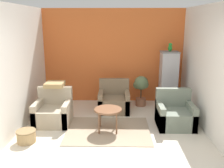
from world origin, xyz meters
The scene contains 14 objects.
ground_plane centered at (0.00, 0.00, 0.00)m, with size 20.00×20.00×0.00m, color beige.
wall_back_accent centered at (0.00, 3.35, 1.32)m, with size 4.07×0.06×2.64m.
wall_left centered at (-2.00, 1.66, 1.32)m, with size 0.06×3.32×2.64m.
wall_right centered at (2.00, 1.66, 1.32)m, with size 0.06×3.32×2.64m.
area_rug centered at (-0.08, 1.21, 0.01)m, with size 1.79×1.45×0.01m.
coffee_table centered at (-0.08, 1.21, 0.44)m, with size 0.59×0.59×0.50m.
armchair_left centered at (-1.35, 1.60, 0.26)m, with size 0.80×0.76×0.80m.
armchair_right centered at (1.41, 1.50, 0.26)m, with size 0.80×0.76×0.80m.
armchair_middle centered at (0.04, 2.45, 0.26)m, with size 0.80×0.76×0.80m.
birdcage centered at (1.49, 2.79, 0.74)m, with size 0.57×0.57×1.52m.
parrot centered at (1.49, 2.80, 1.63)m, with size 0.10×0.19×0.23m.
potted_plant centered at (0.78, 2.88, 0.54)m, with size 0.42×0.38×0.84m.
wicker_basket centered at (-1.65, 0.66, 0.13)m, with size 0.38×0.38×0.24m.
throw_pillow centered at (-1.35, 1.87, 0.85)m, with size 0.43×0.43×0.10m.
Camera 1 is at (0.10, -3.76, 2.30)m, focal length 40.00 mm.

